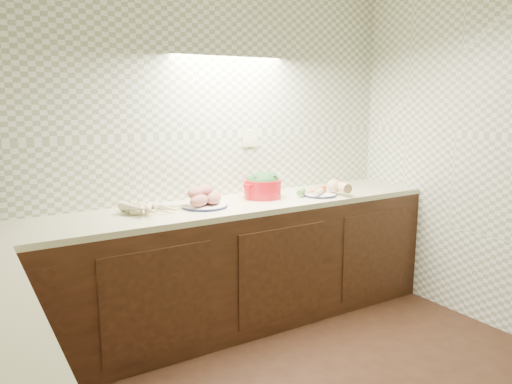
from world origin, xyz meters
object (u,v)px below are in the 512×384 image
parsnip_pile (151,210)px  sweet_potato_plate (203,199)px  veg_plate (326,190)px  onion_bowl (206,198)px  dutch_oven (263,185)px

parsnip_pile → sweet_potato_plate: (0.38, 0.03, 0.02)m
parsnip_pile → sweet_potato_plate: 0.38m
parsnip_pile → veg_plate: bearing=-4.0°
onion_bowl → dutch_oven: (0.44, -0.06, 0.06)m
sweet_potato_plate → onion_bowl: bearing=56.9°
parsnip_pile → dutch_oven: (0.89, 0.08, 0.06)m
parsnip_pile → veg_plate: 1.35m
onion_bowl → dutch_oven: 0.44m
onion_bowl → veg_plate: (0.89, -0.24, 0.01)m
veg_plate → onion_bowl: bearing=165.2°
parsnip_pile → sweet_potato_plate: sweet_potato_plate is taller
dutch_oven → sweet_potato_plate: bearing=170.9°
parsnip_pile → veg_plate: veg_plate is taller
parsnip_pile → onion_bowl: bearing=17.3°
sweet_potato_plate → onion_bowl: sweet_potato_plate is taller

